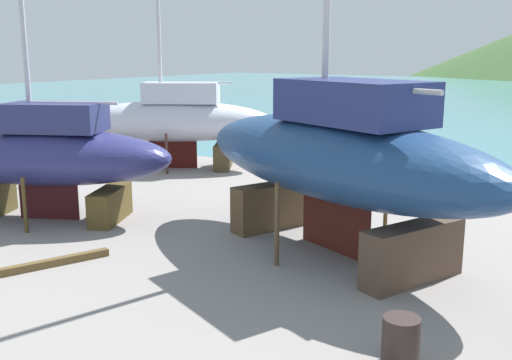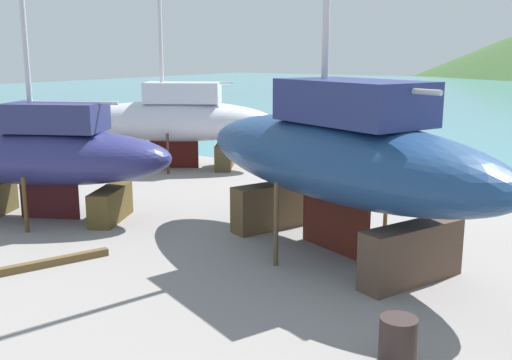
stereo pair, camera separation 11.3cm
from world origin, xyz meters
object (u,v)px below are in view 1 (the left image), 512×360
object	(u,v)px
sailboat_small_center	(47,156)
sailboat_far_slipway	(173,120)
sailboat_mid_port	(338,156)
barrel_rust_near	(401,341)

from	to	relation	value
sailboat_small_center	sailboat_far_slipway	size ratio (longest dim) A/B	0.91
sailboat_mid_port	barrel_rust_near	distance (m)	6.35
sailboat_far_slipway	sailboat_small_center	bearing A→B (deg)	74.65
sailboat_mid_port	sailboat_far_slipway	world-z (taller)	sailboat_mid_port
sailboat_far_slipway	sailboat_mid_port	bearing A→B (deg)	119.22
sailboat_far_slipway	barrel_rust_near	xyz separation A→B (m)	(15.01, -11.54, -1.79)
sailboat_far_slipway	barrel_rust_near	size ratio (longest dim) A/B	15.77
sailboat_small_center	barrel_rust_near	world-z (taller)	sailboat_small_center
sailboat_far_slipway	barrel_rust_near	distance (m)	19.02
sailboat_small_center	barrel_rust_near	size ratio (longest dim) A/B	14.31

